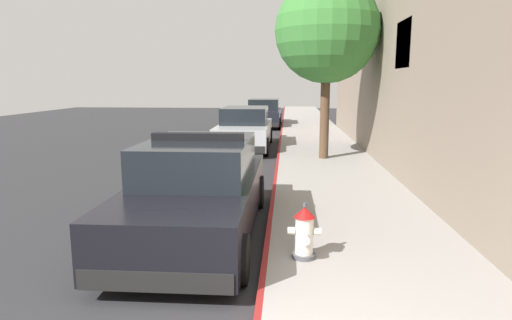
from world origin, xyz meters
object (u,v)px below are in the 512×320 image
at_px(fire_hydrant, 304,233).
at_px(street_tree, 327,31).
at_px(police_cruiser, 198,190).
at_px(parked_car_dark_far, 264,113).
at_px(parked_car_silver_ahead, 245,129).

bearing_deg(fire_hydrant, street_tree, 83.55).
bearing_deg(police_cruiser, parked_car_dark_far, 89.68).
bearing_deg(street_tree, police_cruiser, -111.12).
bearing_deg(street_tree, parked_car_silver_ahead, 132.97).
relative_size(parked_car_dark_far, street_tree, 0.90).
distance_m(police_cruiser, street_tree, 7.83).
xyz_separation_m(police_cruiser, parked_car_silver_ahead, (-0.16, 9.59, -0.00)).
bearing_deg(police_cruiser, parked_car_silver_ahead, 90.96).
distance_m(parked_car_silver_ahead, parked_car_dark_far, 8.60).
bearing_deg(parked_car_silver_ahead, police_cruiser, -89.04).
relative_size(police_cruiser, fire_hydrant, 6.37).
height_order(parked_car_silver_ahead, parked_car_dark_far, same).
height_order(police_cruiser, fire_hydrant, police_cruiser).
bearing_deg(parked_car_dark_far, street_tree, -77.92).
distance_m(parked_car_silver_ahead, fire_hydrant, 11.02).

